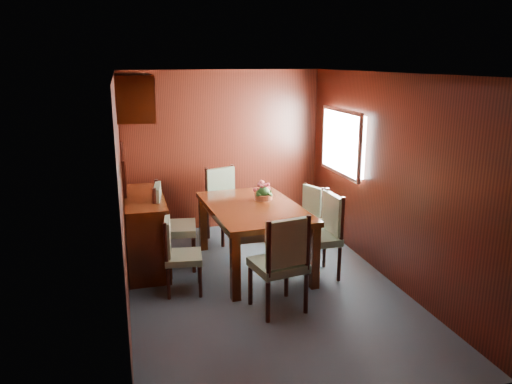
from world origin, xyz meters
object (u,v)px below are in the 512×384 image
object	(u,v)px
dining_table	(254,214)
chair_left_near	(177,251)
sideboard	(146,231)
chair_head	(282,259)
flower_centerpiece	(263,191)
chair_right_near	(323,230)

from	to	relation	value
dining_table	chair_left_near	xyz separation A→B (m)	(-0.99, -0.45, -0.21)
sideboard	chair_head	bearing A→B (deg)	-52.23
sideboard	chair_head	xyz separation A→B (m)	(1.27, -1.64, 0.14)
chair_head	dining_table	bearing A→B (deg)	78.50
sideboard	flower_centerpiece	size ratio (longest dim) A/B	5.71
dining_table	chair_left_near	size ratio (longest dim) A/B	2.03
chair_left_near	chair_head	bearing A→B (deg)	58.96
chair_left_near	flower_centerpiece	bearing A→B (deg)	126.85
chair_left_near	flower_centerpiece	distance (m)	1.44
flower_centerpiece	chair_head	bearing A→B (deg)	-98.56
dining_table	flower_centerpiece	world-z (taller)	flower_centerpiece
chair_right_near	flower_centerpiece	world-z (taller)	flower_centerpiece
sideboard	dining_table	xyz separation A→B (m)	(1.29, -0.43, 0.24)
dining_table	chair_right_near	xyz separation A→B (m)	(0.74, -0.45, -0.12)
dining_table	chair_head	world-z (taller)	chair_head
flower_centerpiece	sideboard	bearing A→B (deg)	172.54
sideboard	chair_left_near	bearing A→B (deg)	-71.37
sideboard	chair_right_near	distance (m)	2.22
chair_left_near	flower_centerpiece	world-z (taller)	flower_centerpiece
sideboard	chair_right_near	size ratio (longest dim) A/B	1.36
dining_table	chair_head	distance (m)	1.21
dining_table	chair_left_near	world-z (taller)	chair_left_near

